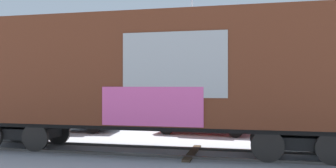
{
  "coord_description": "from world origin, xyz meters",
  "views": [
    {
      "loc": [
        3.72,
        -11.02,
        2.16
      ],
      "look_at": [
        1.52,
        2.47,
        2.21
      ],
      "focal_mm": 37.31,
      "sensor_mm": 36.0,
      "label": 1
    }
  ],
  "objects": [
    {
      "name": "parked_car_red",
      "position": [
        2.78,
        4.74,
        0.81
      ],
      "size": [
        4.66,
        2.57,
        1.57
      ],
      "color": "#B21E1E",
      "rests_on": "ground_plane"
    },
    {
      "name": "freight_car",
      "position": [
        1.3,
        -0.0,
        2.56
      ],
      "size": [
        13.53,
        3.65,
        4.54
      ],
      "color": "#5B2B19",
      "rests_on": "ground_plane"
    },
    {
      "name": "flagpole",
      "position": [
        1.43,
        10.41,
        6.21
      ],
      "size": [
        1.45,
        0.93,
        9.5
      ],
      "color": "silver",
      "rests_on": "ground_plane"
    },
    {
      "name": "track",
      "position": [
        3.0,
        -0.1,
        0.04
      ],
      "size": [
        59.99,
        5.16,
        0.08
      ],
      "color": "#4C4742",
      "rests_on": "ground_plane"
    },
    {
      "name": "ground_plane",
      "position": [
        0.0,
        0.0,
        0.0
      ],
      "size": [
        260.0,
        260.0,
        0.0
      ],
      "primitive_type": "plane",
      "color": "#B2B5BC"
    },
    {
      "name": "hillside",
      "position": [
        0.08,
        63.87,
        5.98
      ],
      "size": [
        118.71,
        36.55,
        16.85
      ],
      "color": "silver",
      "rests_on": "ground_plane"
    },
    {
      "name": "parked_car_black",
      "position": [
        -3.6,
        4.55,
        0.88
      ],
      "size": [
        4.33,
        1.96,
        1.75
      ],
      "color": "black",
      "rests_on": "ground_plane"
    }
  ]
}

